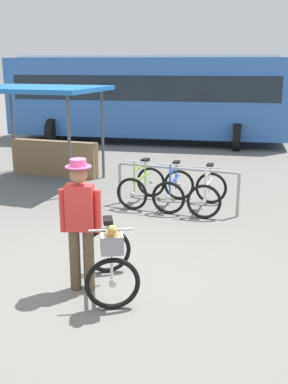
{
  "coord_description": "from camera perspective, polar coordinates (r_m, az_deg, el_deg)",
  "views": [
    {
      "loc": [
        2.15,
        -5.26,
        2.84
      ],
      "look_at": [
        -0.05,
        0.98,
        1.0
      ],
      "focal_mm": 43.59,
      "sensor_mm": 36.0,
      "label": 1
    }
  ],
  "objects": [
    {
      "name": "market_stall",
      "position": [
        11.79,
        -12.08,
        8.18
      ],
      "size": [
        3.14,
        2.36,
        2.3
      ],
      "color": "#4C4C51",
      "rests_on": "ground"
    },
    {
      "name": "bus_distant",
      "position": [
        17.28,
        0.49,
        11.92
      ],
      "size": [
        10.25,
        4.29,
        3.08
      ],
      "color": "#3366B7",
      "rests_on": "ground"
    },
    {
      "name": "bike_rack_rail",
      "position": [
        9.18,
        3.99,
        1.63
      ],
      "size": [
        2.51,
        0.15,
        0.88
      ],
      "color": "#99999E",
      "rests_on": "ground"
    },
    {
      "name": "racked_bike_white",
      "position": [
        9.26,
        7.81,
        -0.08
      ],
      "size": [
        0.73,
        1.15,
        0.98
      ],
      "color": "black",
      "rests_on": "ground"
    },
    {
      "name": "racked_bike_blue",
      "position": [
        9.44,
        3.68,
        0.34
      ],
      "size": [
        0.73,
        1.16,
        0.98
      ],
      "color": "black",
      "rests_on": "ground"
    },
    {
      "name": "featured_bicycle",
      "position": [
        5.88,
        -4.17,
        -8.1
      ],
      "size": [
        1.08,
        1.26,
        1.09
      ],
      "color": "black",
      "rests_on": "ground"
    },
    {
      "name": "person_with_featured_bike",
      "position": [
        5.87,
        -7.79,
        -3.41
      ],
      "size": [
        0.51,
        0.32,
        1.72
      ],
      "color": "brown",
      "rests_on": "ground"
    },
    {
      "name": "racked_bike_lime",
      "position": [
        9.67,
        -0.26,
        0.74
      ],
      "size": [
        0.72,
        1.13,
        0.97
      ],
      "color": "black",
      "rests_on": "ground"
    },
    {
      "name": "ground_plane",
      "position": [
        6.35,
        -2.58,
        -11.03
      ],
      "size": [
        80.0,
        80.0,
        0.0
      ],
      "primitive_type": "plane",
      "color": "slate"
    }
  ]
}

